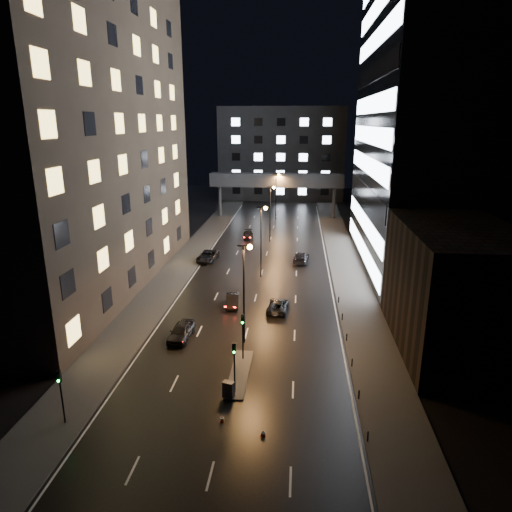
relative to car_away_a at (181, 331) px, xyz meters
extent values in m
plane|color=black|center=(6.44, 31.82, -0.82)|extent=(160.00, 160.00, 0.00)
cube|color=#383533|center=(-6.06, 26.82, -0.74)|extent=(5.00, 110.00, 0.15)
cube|color=#383533|center=(18.94, 26.82, -0.74)|extent=(5.00, 110.00, 0.15)
cube|color=#2D2319|center=(-16.06, 15.82, 19.18)|extent=(15.00, 48.00, 40.00)
cube|color=black|center=(26.44, 0.82, 5.18)|extent=(10.00, 18.00, 12.00)
cube|color=black|center=(31.44, 27.82, 21.68)|extent=(20.00, 36.00, 45.00)
cube|color=#333335|center=(6.44, 89.82, 11.68)|extent=(34.00, 14.00, 25.00)
cube|color=#333335|center=(6.44, 61.82, 7.68)|extent=(30.00, 3.00, 3.00)
cylinder|color=#333335|center=(-6.56, 61.82, 2.68)|extent=(0.80, 0.80, 7.00)
cylinder|color=#333335|center=(19.44, 61.82, 2.68)|extent=(0.80, 0.80, 7.00)
cube|color=#383533|center=(6.74, -6.18, -0.74)|extent=(1.60, 8.00, 0.15)
cylinder|color=black|center=(6.74, -3.68, 1.08)|extent=(0.12, 0.12, 3.50)
cube|color=black|center=(6.74, -3.68, 3.28)|extent=(0.28, 0.22, 0.90)
sphere|color=#0CFF33|center=(6.74, -3.82, 3.00)|extent=(0.18, 0.18, 0.18)
cylinder|color=black|center=(6.74, -9.18, 1.08)|extent=(0.12, 0.12, 3.50)
cube|color=black|center=(6.74, -9.18, 3.28)|extent=(0.28, 0.22, 0.90)
sphere|color=#0CFF33|center=(6.74, -9.32, 3.00)|extent=(0.18, 0.18, 0.18)
cylinder|color=black|center=(-5.06, -14.18, 0.93)|extent=(0.12, 0.12, 3.50)
cube|color=black|center=(-5.06, -14.18, 3.13)|extent=(0.28, 0.22, 0.90)
sphere|color=#0CFF33|center=(-5.06, -14.32, 2.85)|extent=(0.18, 0.18, 0.18)
cylinder|color=black|center=(16.64, -14.18, -0.37)|extent=(0.12, 0.12, 0.90)
cylinder|color=black|center=(16.64, -9.18, -0.37)|extent=(0.12, 0.12, 0.90)
cylinder|color=black|center=(16.64, -4.18, -0.37)|extent=(0.12, 0.12, 0.90)
cylinder|color=black|center=(16.64, 0.82, -0.37)|extent=(0.12, 0.12, 0.90)
cylinder|color=black|center=(16.64, 5.82, -0.37)|extent=(0.12, 0.12, 0.90)
cylinder|color=black|center=(16.64, 10.82, -0.37)|extent=(0.12, 0.12, 0.90)
cylinder|color=black|center=(6.44, -0.18, 4.18)|extent=(0.18, 0.18, 10.00)
cylinder|color=black|center=(6.44, -0.18, 9.18)|extent=(1.20, 0.12, 0.12)
sphere|color=#FF9E38|center=(7.04, -0.18, 9.08)|extent=(0.50, 0.50, 0.50)
cylinder|color=black|center=(6.44, 19.82, 4.18)|extent=(0.18, 0.18, 10.00)
cylinder|color=black|center=(6.44, 19.82, 9.18)|extent=(1.20, 0.12, 0.12)
sphere|color=#FF9E38|center=(7.04, 19.82, 9.08)|extent=(0.50, 0.50, 0.50)
cylinder|color=black|center=(6.44, 39.82, 4.18)|extent=(0.18, 0.18, 10.00)
cylinder|color=black|center=(6.44, 39.82, 9.18)|extent=(1.20, 0.12, 0.12)
sphere|color=#FF9E38|center=(7.04, 39.82, 9.08)|extent=(0.50, 0.50, 0.50)
cylinder|color=black|center=(6.44, 59.82, 4.18)|extent=(0.18, 0.18, 10.00)
cylinder|color=black|center=(6.44, 59.82, 9.18)|extent=(1.20, 0.12, 0.12)
sphere|color=#FF9E38|center=(7.04, 59.82, 9.08)|extent=(0.50, 0.50, 0.50)
imported|color=black|center=(0.00, 0.00, 0.00)|extent=(2.24, 4.91, 1.63)
imported|color=black|center=(3.94, 9.00, -0.12)|extent=(1.89, 4.33, 1.39)
imported|color=black|center=(-2.56, 26.70, -0.02)|extent=(3.04, 5.87, 1.58)
imported|color=black|center=(2.23, 41.68, -0.16)|extent=(2.35, 4.70, 1.31)
imported|color=black|center=(9.42, 8.00, -0.15)|extent=(2.59, 4.94, 1.33)
imported|color=black|center=(12.12, 27.49, -0.04)|extent=(2.67, 5.51, 1.54)
cube|color=#4C4C4E|center=(6.34, -9.88, 0.01)|extent=(1.01, 0.78, 1.34)
cone|color=#F73A0D|center=(9.44, -14.15, -0.58)|extent=(0.48, 0.48, 0.47)
cone|color=#FE420D|center=(6.31, -12.89, -0.53)|extent=(0.41, 0.41, 0.57)
camera|label=1|loc=(11.48, -41.17, 20.45)|focal=32.00mm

